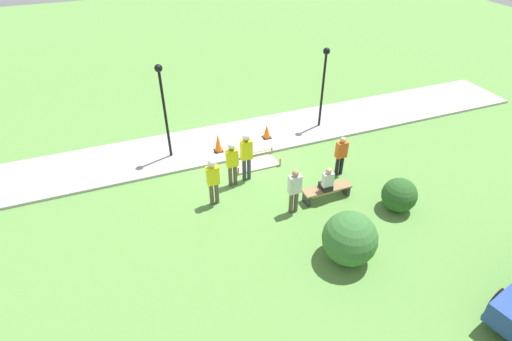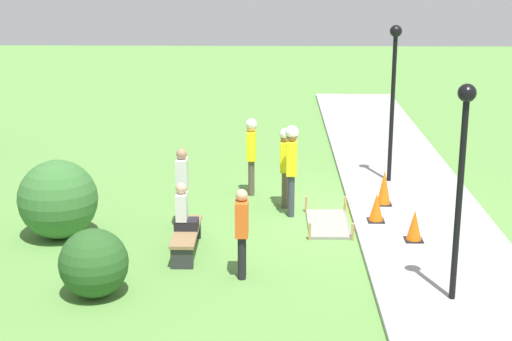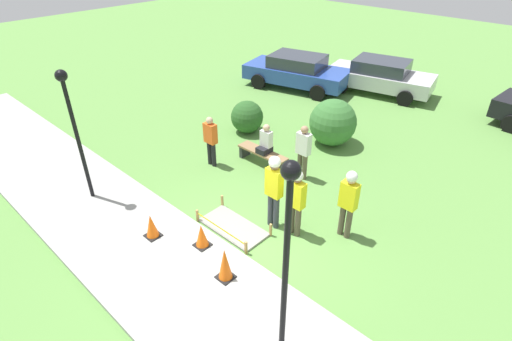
% 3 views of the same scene
% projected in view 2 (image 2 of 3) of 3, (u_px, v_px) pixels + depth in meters
% --- Properties ---
extents(ground_plane, '(60.00, 60.00, 0.00)m').
position_uv_depth(ground_plane, '(351.00, 217.00, 16.54)').
color(ground_plane, '#5B8E42').
extents(sidewalk, '(28.00, 2.85, 0.10)m').
position_uv_depth(sidewalk, '(419.00, 215.00, 16.50)').
color(sidewalk, '#9E9E99').
rests_on(sidewalk, ground_plane).
extents(wet_concrete_patch, '(1.73, 0.88, 0.35)m').
position_uv_depth(wet_concrete_patch, '(328.00, 224.00, 16.04)').
color(wet_concrete_patch, gray).
rests_on(wet_concrete_patch, ground_plane).
extents(traffic_cone_near_patch, '(0.34, 0.34, 0.61)m').
position_uv_depth(traffic_cone_near_patch, '(414.00, 226.00, 14.86)').
color(traffic_cone_near_patch, black).
rests_on(traffic_cone_near_patch, sidewalk).
extents(traffic_cone_far_patch, '(0.34, 0.34, 0.58)m').
position_uv_depth(traffic_cone_far_patch, '(376.00, 208.00, 15.92)').
color(traffic_cone_far_patch, black).
rests_on(traffic_cone_far_patch, sidewalk).
extents(traffic_cone_sidewalk_edge, '(0.34, 0.34, 0.77)m').
position_uv_depth(traffic_cone_sidewalk_edge, '(384.00, 188.00, 16.94)').
color(traffic_cone_sidewalk_edge, black).
rests_on(traffic_cone_sidewalk_edge, sidewalk).
extents(park_bench, '(1.71, 0.44, 0.44)m').
position_uv_depth(park_bench, '(186.00, 236.00, 14.54)').
color(park_bench, '#2D2D33').
rests_on(park_bench, ground_plane).
extents(person_seated_on_bench, '(0.36, 0.44, 0.89)m').
position_uv_depth(person_seated_on_bench, '(183.00, 211.00, 14.48)').
color(person_seated_on_bench, black).
rests_on(person_seated_on_bench, park_bench).
extents(worker_supervisor, '(0.40, 0.26, 1.78)m').
position_uv_depth(worker_supervisor, '(251.00, 149.00, 17.80)').
color(worker_supervisor, brown).
rests_on(worker_supervisor, ground_plane).
extents(worker_assistant, '(0.40, 0.25, 1.76)m').
position_uv_depth(worker_assistant, '(285.00, 160.00, 16.92)').
color(worker_assistant, brown).
rests_on(worker_assistant, ground_plane).
extents(worker_trainee, '(0.40, 0.28, 1.95)m').
position_uv_depth(worker_trainee, '(291.00, 161.00, 16.34)').
color(worker_trainee, '#383D47').
rests_on(worker_trainee, ground_plane).
extents(bystander_in_orange_shirt, '(0.40, 0.22, 1.59)m').
position_uv_depth(bystander_in_orange_shirt, '(242.00, 228.00, 13.29)').
color(bystander_in_orange_shirt, black).
rests_on(bystander_in_orange_shirt, ground_plane).
extents(bystander_in_gray_shirt, '(0.40, 0.22, 1.66)m').
position_uv_depth(bystander_in_gray_shirt, '(182.00, 184.00, 15.67)').
color(bystander_in_gray_shirt, brown).
rests_on(bystander_in_gray_shirt, ground_plane).
extents(lamppost_near, '(0.28, 0.28, 3.69)m').
position_uv_depth(lamppost_near, '(394.00, 80.00, 18.12)').
color(lamppost_near, black).
rests_on(lamppost_near, sidewalk).
extents(lamppost_far, '(0.28, 0.28, 3.45)m').
position_uv_depth(lamppost_far, '(462.00, 159.00, 11.85)').
color(lamppost_far, black).
rests_on(lamppost_far, sidewalk).
extents(shrub_rounded_near, '(1.13, 1.13, 1.13)m').
position_uv_depth(shrub_rounded_near, '(94.00, 263.00, 12.66)').
color(shrub_rounded_near, '#285623').
rests_on(shrub_rounded_near, ground_plane).
extents(shrub_rounded_mid, '(1.55, 1.55, 1.55)m').
position_uv_depth(shrub_rounded_mid, '(58.00, 199.00, 15.20)').
color(shrub_rounded_mid, '#387033').
rests_on(shrub_rounded_mid, ground_plane).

